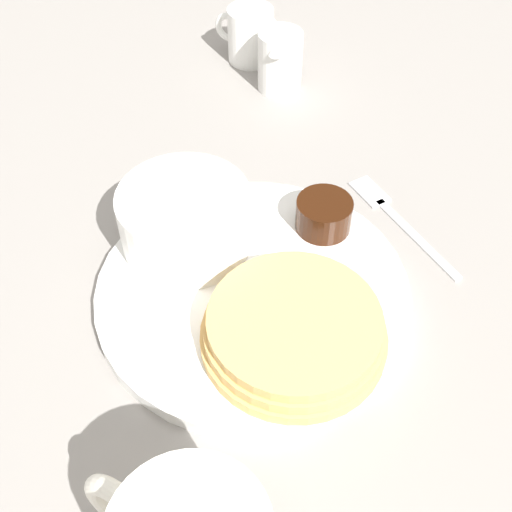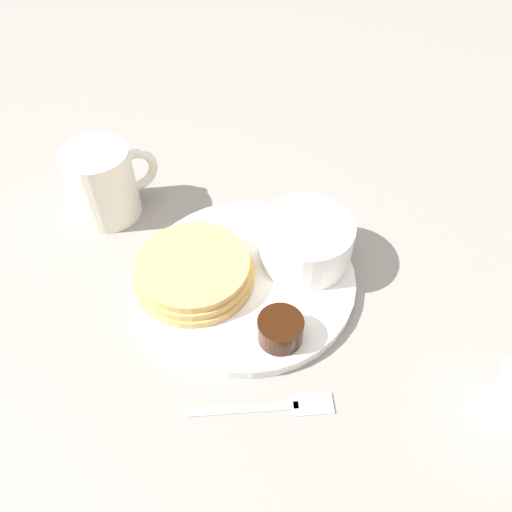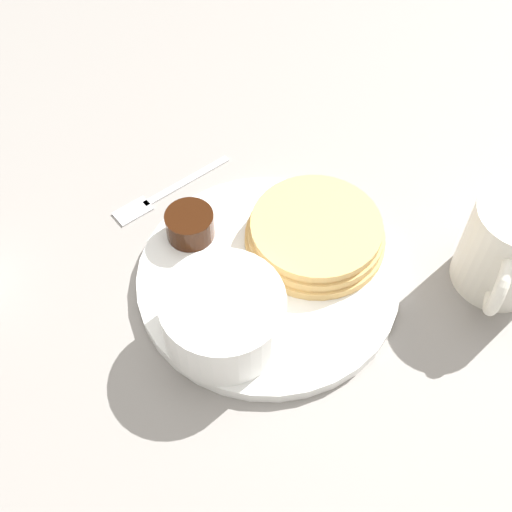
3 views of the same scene
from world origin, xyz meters
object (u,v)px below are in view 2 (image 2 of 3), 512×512
Objects in this scene: plate at (247,278)px; fork at (278,406)px; bowl at (306,240)px; coffee_mug at (104,183)px.

plate reaches higher than fork.
bowl is 0.24m from coffee_mug.
bowl is at bearing 64.57° from fork.
fork is (-0.07, -0.16, -0.04)m from bowl.
coffee_mug reaches higher than plate.
bowl is at bearing -34.51° from coffee_mug.
bowl is at bearing 8.77° from plate.
plate is at bearing -171.23° from bowl.
coffee_mug reaches higher than fork.
bowl is 0.18m from fork.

